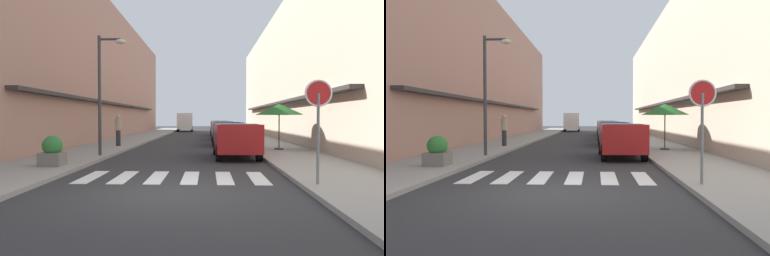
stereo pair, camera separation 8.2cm
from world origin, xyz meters
The scene contains 16 objects.
ground_plane centered at (0.00, 18.66, 0.00)m, with size 102.65×102.65×0.00m, color #2B2B2D.
sidewalk_left centered at (-4.78, 18.66, 0.06)m, with size 3.14×65.32×0.12m, color gray.
sidewalk_right centered at (4.78, 18.66, 0.06)m, with size 3.14×65.32×0.12m, color gray.
building_row_left centered at (-8.84, 20.00, 5.26)m, with size 5.50×43.99×10.53m.
building_row_right centered at (8.84, 20.00, 5.05)m, with size 5.50×43.99×10.11m.
crosswalk centered at (0.00, 2.11, 0.01)m, with size 5.20×2.20×0.01m.
parked_car_near centered at (2.15, 7.30, 0.92)m, with size 1.87×4.00×1.47m.
parked_car_mid centered at (2.15, 14.27, 0.92)m, with size 1.82×3.93×1.47m.
parked_car_far centered at (2.15, 20.25, 0.92)m, with size 1.83×4.33×1.47m.
parked_car_distant centered at (2.15, 27.14, 0.92)m, with size 1.83×4.39×1.47m.
delivery_van centered at (-2.00, 38.88, 1.41)m, with size 2.17×5.47×2.37m.
round_street_sign centered at (3.58, 0.64, 2.02)m, with size 0.65×0.07×2.48m.
street_lamp centered at (-3.41, 6.95, 3.23)m, with size 1.19×0.28×5.05m.
cafe_umbrella centered at (4.57, 10.23, 2.14)m, with size 2.38×2.38×2.30m.
planter_corner centered at (-4.18, 3.61, 0.59)m, with size 0.72×0.72×0.99m.
pedestrian_walking_near centered at (-4.15, 12.19, 1.09)m, with size 0.34×0.34×1.83m.
Camera 1 is at (0.96, -7.91, 1.68)m, focal length 33.27 mm.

